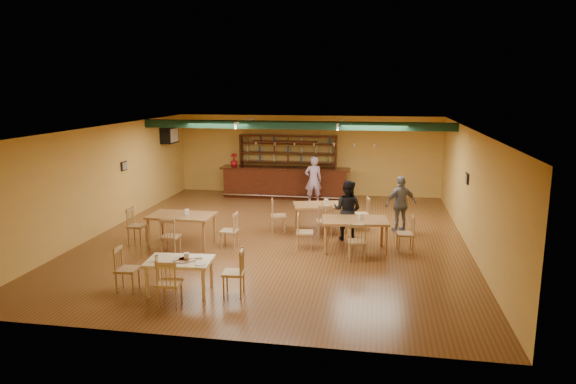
% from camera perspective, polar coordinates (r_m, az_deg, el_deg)
% --- Properties ---
extents(floor, '(12.00, 12.00, 0.00)m').
position_cam_1_polar(floor, '(14.42, -1.06, -4.93)').
color(floor, brown).
rests_on(floor, ground).
extents(ceiling_beam, '(10.00, 0.30, 0.25)m').
position_cam_1_polar(ceiling_beam, '(16.64, 0.72, 7.33)').
color(ceiling_beam, black).
rests_on(ceiling_beam, ceiling).
extents(track_rail_left, '(0.05, 2.50, 0.05)m').
position_cam_1_polar(track_rail_left, '(17.59, -4.82, 7.75)').
color(track_rail_left, white).
rests_on(track_rail_left, ceiling).
extents(track_rail_right, '(0.05, 2.50, 0.05)m').
position_cam_1_polar(track_rail_right, '(17.07, 5.73, 7.62)').
color(track_rail_right, white).
rests_on(track_rail_right, ceiling).
extents(ac_unit, '(0.34, 0.70, 0.48)m').
position_cam_1_polar(ac_unit, '(19.35, -12.87, 6.09)').
color(ac_unit, white).
rests_on(ac_unit, wall_left).
extents(picture_left, '(0.04, 0.34, 0.28)m').
position_cam_1_polar(picture_left, '(16.61, -17.52, 2.73)').
color(picture_left, black).
rests_on(picture_left, wall_left).
extents(picture_right, '(0.04, 0.34, 0.28)m').
position_cam_1_polar(picture_right, '(14.48, 19.01, 1.41)').
color(picture_right, black).
rests_on(picture_right, wall_right).
extents(bar_counter, '(4.80, 0.85, 1.13)m').
position_cam_1_polar(bar_counter, '(19.35, -0.33, 1.04)').
color(bar_counter, '#37150B').
rests_on(bar_counter, ground).
extents(back_bar_hutch, '(3.71, 0.40, 2.28)m').
position_cam_1_polar(back_bar_hutch, '(19.87, -0.01, 3.00)').
color(back_bar_hutch, '#37150B').
rests_on(back_bar_hutch, ground).
extents(poinsettia, '(0.35, 0.35, 0.49)m').
position_cam_1_polar(poinsettia, '(19.66, -5.95, 3.53)').
color(poinsettia, red).
rests_on(poinsettia, bar_counter).
extents(dining_table_b, '(1.71, 1.27, 0.77)m').
position_cam_1_polar(dining_table_b, '(15.01, 3.59, -2.78)').
color(dining_table_b, '#9C5F37').
rests_on(dining_table_b, ground).
extents(dining_table_c, '(1.67, 1.02, 0.83)m').
position_cam_1_polar(dining_table_c, '(13.85, -11.51, -4.09)').
color(dining_table_c, '#9C5F37').
rests_on(dining_table_c, ground).
extents(dining_table_d, '(1.73, 1.16, 0.81)m').
position_cam_1_polar(dining_table_d, '(13.26, 7.32, -4.68)').
color(dining_table_d, '#9C5F37').
rests_on(dining_table_d, ground).
extents(near_table, '(1.35, 0.92, 0.69)m').
position_cam_1_polar(near_table, '(10.79, -11.74, -9.02)').
color(near_table, beige).
rests_on(near_table, ground).
extents(pizza_tray, '(0.50, 0.50, 0.01)m').
position_cam_1_polar(pizza_tray, '(10.64, -11.36, -7.29)').
color(pizza_tray, silver).
rests_on(pizza_tray, near_table).
extents(parmesan_shaker, '(0.08, 0.08, 0.11)m').
position_cam_1_polar(parmesan_shaker, '(10.69, -14.18, -7.05)').
color(parmesan_shaker, '#EAE5C6').
rests_on(parmesan_shaker, near_table).
extents(napkin_stack, '(0.23, 0.20, 0.03)m').
position_cam_1_polar(napkin_stack, '(10.72, -9.85, -7.04)').
color(napkin_stack, white).
rests_on(napkin_stack, near_table).
extents(pizza_server, '(0.31, 0.27, 0.00)m').
position_cam_1_polar(pizza_server, '(10.63, -10.57, -7.22)').
color(pizza_server, silver).
rests_on(pizza_server, pizza_tray).
extents(side_plate, '(0.24, 0.24, 0.01)m').
position_cam_1_polar(side_plate, '(10.34, -9.57, -7.79)').
color(side_plate, white).
rests_on(side_plate, near_table).
extents(patron_bar, '(0.70, 0.57, 1.68)m').
position_cam_1_polar(patron_bar, '(18.33, 2.79, 1.31)').
color(patron_bar, '#844698').
rests_on(patron_bar, ground).
extents(patron_right_a, '(0.94, 0.82, 1.63)m').
position_cam_1_polar(patron_right_a, '(14.07, 6.50, -1.99)').
color(patron_right_a, black).
rests_on(patron_right_a, ground).
extents(patron_right_b, '(1.02, 0.76, 1.61)m').
position_cam_1_polar(patron_right_b, '(15.10, 12.26, -1.28)').
color(patron_right_b, slate).
rests_on(patron_right_b, ground).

